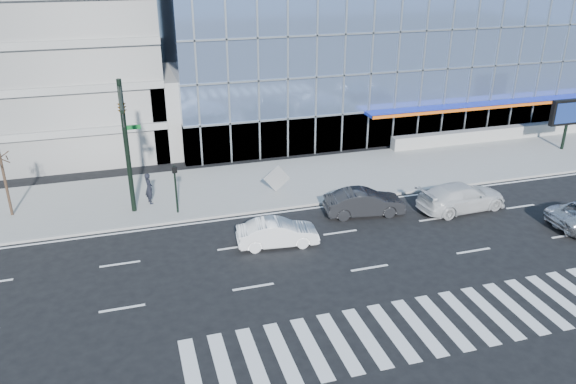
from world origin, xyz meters
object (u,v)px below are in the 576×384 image
at_px(traffic_signal, 124,121).
at_px(white_suv, 462,197).
at_px(white_sedan, 277,233).
at_px(pedestrian, 149,188).
at_px(tilted_panel, 277,178).
at_px(marquee_sign, 569,113).
at_px(street_tree_near, 0,157).
at_px(dark_sedan, 364,202).
at_px(ped_signal_post, 175,182).

height_order(traffic_signal, white_suv, traffic_signal).
xyz_separation_m(white_sedan, pedestrian, (-6.21, 7.22, 0.42)).
bearing_deg(tilted_panel, pedestrian, 176.05).
bearing_deg(tilted_panel, marquee_sign, 3.86).
bearing_deg(white_sedan, marquee_sign, -66.32).
height_order(traffic_signal, white_sedan, traffic_signal).
distance_m(street_tree_near, pedestrian, 8.47).
bearing_deg(pedestrian, white_sedan, -153.80).
height_order(street_tree_near, white_suv, street_tree_near).
xyz_separation_m(dark_sedan, pedestrian, (-12.21, 5.07, 0.35)).
distance_m(ped_signal_post, white_sedan, 7.24).
bearing_deg(white_sedan, pedestrian, 46.44).
xyz_separation_m(pedestrian, tilted_panel, (8.06, -0.54, -0.07)).
bearing_deg(ped_signal_post, pedestrian, 127.45).
height_order(ped_signal_post, dark_sedan, ped_signal_post).
distance_m(white_sedan, pedestrian, 9.53).
xyz_separation_m(traffic_signal, pedestrian, (1.02, 2.30, -5.03)).
xyz_separation_m(white_suv, pedestrian, (-18.21, 6.10, 0.31)).
bearing_deg(white_sedan, dark_sedan, -64.56).
bearing_deg(marquee_sign, white_suv, -152.33).
relative_size(ped_signal_post, street_tree_near, 0.71).
relative_size(street_tree_near, white_sedan, 0.97).
xyz_separation_m(ped_signal_post, street_tree_near, (-9.50, 2.56, 1.64)).
xyz_separation_m(traffic_signal, street_tree_near, (-7.00, 2.93, -2.39)).
height_order(ped_signal_post, pedestrian, ped_signal_post).
distance_m(ped_signal_post, tilted_panel, 6.81).
distance_m(marquee_sign, white_sedan, 27.19).
xyz_separation_m(traffic_signal, white_sedan, (7.23, -4.92, -5.45)).
relative_size(traffic_signal, ped_signal_post, 2.67).
bearing_deg(street_tree_near, white_sedan, -28.87).
bearing_deg(pedestrian, tilted_panel, -108.33).
bearing_deg(dark_sedan, marquee_sign, -64.85).
xyz_separation_m(white_sedan, tilted_panel, (1.85, 6.68, 0.35)).
relative_size(ped_signal_post, dark_sedan, 0.63).
xyz_separation_m(ped_signal_post, tilted_panel, (6.58, 1.39, -1.08)).
distance_m(white_suv, dark_sedan, 6.09).
height_order(traffic_signal, marquee_sign, traffic_signal).
bearing_deg(white_suv, pedestrian, 66.72).
relative_size(ped_signal_post, tilted_panel, 2.31).
relative_size(marquee_sign, dark_sedan, 0.84).
xyz_separation_m(traffic_signal, marquee_sign, (33.00, 3.42, -3.10)).
relative_size(dark_sedan, tilted_panel, 3.66).
relative_size(white_suv, dark_sedan, 1.19).
height_order(marquee_sign, pedestrian, marquee_sign).
relative_size(traffic_signal, white_suv, 1.41).
bearing_deg(ped_signal_post, white_suv, -14.00).
distance_m(street_tree_near, white_suv, 27.24).
bearing_deg(white_suv, marquee_sign, -67.09).
bearing_deg(traffic_signal, white_suv, -11.17).
height_order(traffic_signal, street_tree_near, traffic_signal).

